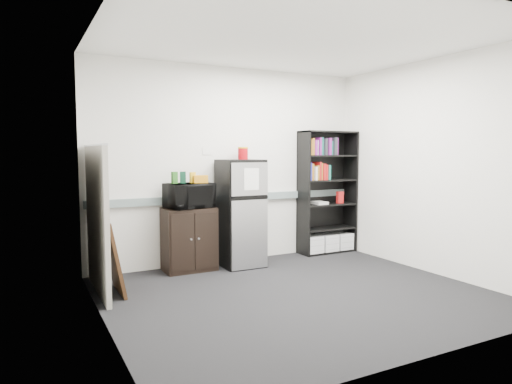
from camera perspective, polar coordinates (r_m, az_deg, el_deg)
floor at (r=5.09m, az=5.24°, el=-12.59°), size 4.00×4.00×0.00m
wall_back at (r=6.39m, az=-3.19°, el=3.33°), size 4.00×0.02×2.70m
wall_right at (r=6.17m, az=21.19°, el=2.94°), size 0.02×3.50×2.70m
wall_left at (r=4.13m, az=-18.67°, el=2.16°), size 0.02×3.50×2.70m
ceiling at (r=4.99m, az=5.51°, el=18.48°), size 4.00×3.50×0.02m
electrical_raceway at (r=6.39m, az=-3.06°, el=-0.71°), size 3.92×0.05×0.10m
wall_note at (r=6.25m, az=-6.11°, el=5.11°), size 0.14×0.00×0.10m
bookshelf at (r=7.04m, az=8.89°, el=-0.13°), size 0.90×0.34×1.85m
cubicle_partition at (r=5.25m, az=-19.26°, el=-3.19°), size 0.06×1.30×1.62m
cabinet at (r=6.00m, az=-8.34°, el=-5.86°), size 0.66×0.44×0.82m
microwave at (r=5.91m, az=-8.36°, el=-0.45°), size 0.63×0.48×0.32m
snack_box_a at (r=5.87m, az=-10.15°, el=1.78°), size 0.08×0.06×0.15m
snack_box_b at (r=5.90m, az=-9.13°, el=1.81°), size 0.08×0.06×0.15m
snack_box_c at (r=5.94m, az=-7.92°, el=1.80°), size 0.07×0.05×0.14m
snack_bag at (r=5.93m, az=-6.93°, el=1.61°), size 0.20×0.14×0.10m
refrigerator at (r=6.14m, az=-1.92°, el=-2.65°), size 0.55×0.57×1.44m
coffee_can at (r=6.25m, az=-1.65°, el=4.97°), size 0.14×0.14×0.19m
framed_poster at (r=5.23m, az=-17.50°, el=-7.66°), size 0.18×0.64×0.81m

